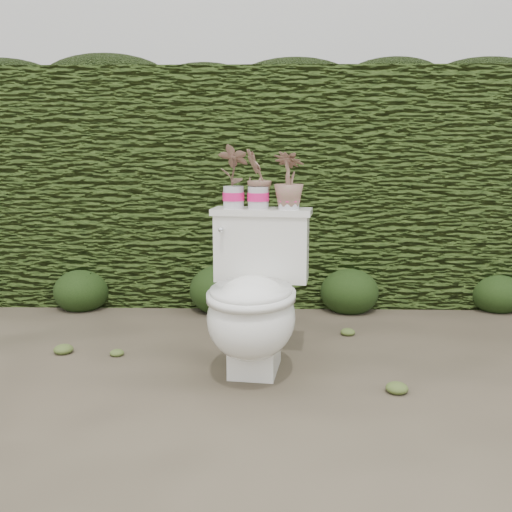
{
  "coord_description": "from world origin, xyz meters",
  "views": [
    {
      "loc": [
        -0.15,
        -2.66,
        1.06
      ],
      "look_at": [
        -0.21,
        0.11,
        0.55
      ],
      "focal_mm": 40.0,
      "sensor_mm": 36.0,
      "label": 1
    }
  ],
  "objects_px": {
    "potted_plant_left": "(233,178)",
    "potted_plant_right": "(289,182)",
    "toilet": "(254,301)",
    "potted_plant_center": "(258,180)"
  },
  "relations": [
    {
      "from": "potted_plant_center",
      "to": "potted_plant_left",
      "type": "bearing_deg",
      "value": -79.76
    },
    {
      "from": "toilet",
      "to": "potted_plant_center",
      "type": "height_order",
      "value": "potted_plant_center"
    },
    {
      "from": "potted_plant_left",
      "to": "potted_plant_center",
      "type": "bearing_deg",
      "value": -164.8
    },
    {
      "from": "toilet",
      "to": "potted_plant_left",
      "type": "height_order",
      "value": "potted_plant_left"
    },
    {
      "from": "potted_plant_left",
      "to": "potted_plant_right",
      "type": "bearing_deg",
      "value": -164.8
    },
    {
      "from": "toilet",
      "to": "potted_plant_right",
      "type": "bearing_deg",
      "value": 60.43
    },
    {
      "from": "toilet",
      "to": "potted_plant_center",
      "type": "relative_size",
      "value": 2.77
    },
    {
      "from": "potted_plant_left",
      "to": "potted_plant_right",
      "type": "relative_size",
      "value": 1.14
    },
    {
      "from": "toilet",
      "to": "potted_plant_right",
      "type": "height_order",
      "value": "potted_plant_right"
    },
    {
      "from": "toilet",
      "to": "potted_plant_left",
      "type": "xyz_separation_m",
      "value": [
        -0.11,
        0.26,
        0.57
      ]
    }
  ]
}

